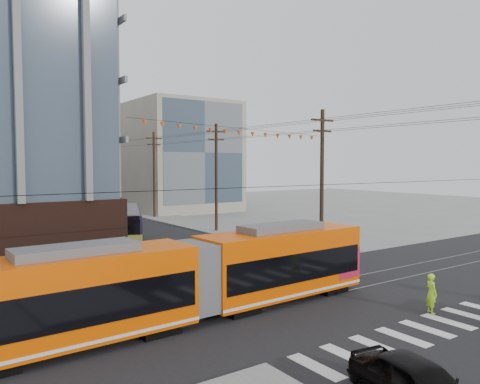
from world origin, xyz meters
name	(u,v)px	position (x,y,z in m)	size (l,w,h in m)	color
ground	(358,314)	(0.00, 0.00, 0.00)	(160.00, 160.00, 0.00)	slate
bg_bldg_ne_near	(181,157)	(16.00, 48.00, 8.00)	(14.00, 14.00, 16.00)	gray
bg_bldg_ne_far	(140,164)	(18.00, 68.00, 7.00)	(16.00, 16.00, 14.00)	#8C99A5
utility_pole_far	(113,173)	(8.50, 56.00, 5.50)	(0.30, 0.30, 11.00)	black
streetcar	(195,278)	(-6.60, 3.64, 1.88)	(19.47, 2.74, 3.75)	#E54D00
city_bus	(126,226)	(-1.75, 24.41, 1.59)	(2.44, 11.24, 3.19)	#241835
parked_car_silver	(152,267)	(-5.10, 11.50, 0.77)	(1.63, 4.67, 1.54)	#B7B7B7
parked_car_white	(113,255)	(-5.52, 17.09, 0.63)	(1.76, 4.34, 1.26)	#BDB4B1
parked_car_grey	(78,241)	(-5.99, 24.03, 0.72)	(2.40, 5.20, 1.44)	slate
pedestrian	(431,293)	(2.87, -1.85, 0.93)	(0.68, 0.45, 1.86)	#B7FF29
jersey_barrier	(299,246)	(8.30, 13.25, 0.44)	(0.99, 4.38, 0.88)	gray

